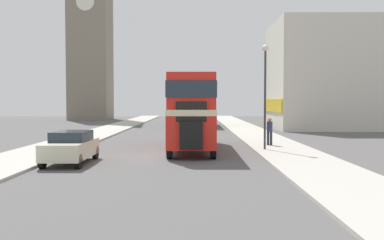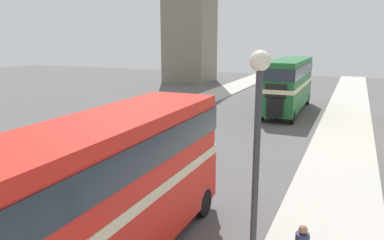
{
  "view_description": "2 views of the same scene",
  "coord_description": "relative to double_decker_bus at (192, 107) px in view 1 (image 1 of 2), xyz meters",
  "views": [
    {
      "loc": [
        1.7,
        -21.69,
        2.8
      ],
      "look_at": [
        1.52,
        3.31,
        1.73
      ],
      "focal_mm": 40.0,
      "sensor_mm": 36.0,
      "label": 1
    },
    {
      "loc": [
        7.13,
        -3.94,
        6.19
      ],
      "look_at": [
        0.0,
        12.32,
        2.24
      ],
      "focal_mm": 35.0,
      "sensor_mm": 36.0,
      "label": 2
    }
  ],
  "objects": [
    {
      "name": "bus_distant",
      "position": [
        0.5,
        24.41,
        0.11
      ],
      "size": [
        2.57,
        10.7,
        4.4
      ],
      "color": "#1E602D",
      "rests_on": "ground_plane"
    },
    {
      "name": "church_tower",
      "position": [
        -16.02,
        41.39,
        14.84
      ],
      "size": [
        6.26,
        6.26,
        33.89
      ],
      "color": "gray",
      "rests_on": "ground_plane"
    },
    {
      "name": "ground_plane",
      "position": [
        -1.52,
        -3.29,
        -2.49
      ],
      "size": [
        120.0,
        120.0,
        0.0
      ],
      "primitive_type": "plane",
      "color": "#565454"
    },
    {
      "name": "pedestrian_walking",
      "position": [
        4.78,
        1.31,
        -1.42
      ],
      "size": [
        0.34,
        0.34,
        1.68
      ],
      "color": "#282833",
      "rests_on": "sidewalk_right"
    },
    {
      "name": "sidewalk_right",
      "position": [
        5.23,
        -3.29,
        -2.43
      ],
      "size": [
        3.5,
        120.0,
        0.12
      ],
      "color": "#B7B2A8",
      "rests_on": "ground_plane"
    },
    {
      "name": "car_parked_near",
      "position": [
        -5.43,
        -5.79,
        -1.73
      ],
      "size": [
        1.71,
        3.92,
        1.46
      ],
      "color": "beige",
      "rests_on": "ground_plane"
    },
    {
      "name": "shop_building_block",
      "position": [
        18.93,
        19.39,
        2.99
      ],
      "size": [
        21.38,
        9.91,
        10.96
      ],
      "color": "beige",
      "rests_on": "ground_plane"
    },
    {
      "name": "sidewalk_left",
      "position": [
        -8.27,
        -3.29,
        -2.43
      ],
      "size": [
        3.5,
        120.0,
        0.12
      ],
      "color": "#B7B2A8",
      "rests_on": "ground_plane"
    },
    {
      "name": "double_decker_bus",
      "position": [
        0.0,
        0.0,
        0.0
      ],
      "size": [
        2.43,
        10.19,
        4.21
      ],
      "color": "red",
      "rests_on": "ground_plane"
    },
    {
      "name": "street_lamp",
      "position": [
        4.11,
        -0.94,
        1.46
      ],
      "size": [
        0.36,
        0.36,
        5.86
      ],
      "color": "#38383D",
      "rests_on": "sidewalk_right"
    }
  ]
}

